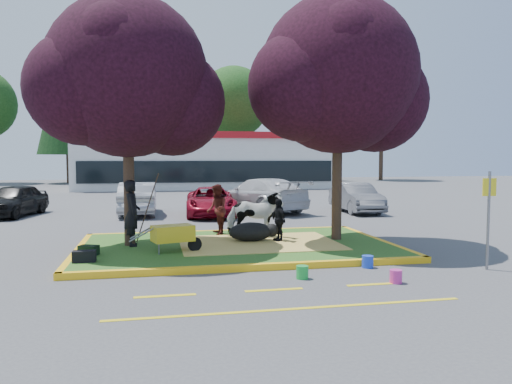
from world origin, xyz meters
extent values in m
plane|color=#424244|center=(0.00, 0.00, 0.00)|extent=(90.00, 90.00, 0.00)
cube|color=#25561B|center=(0.00, 0.00, 0.07)|extent=(8.00, 5.00, 0.15)
cube|color=yellow|center=(0.00, -2.58, 0.07)|extent=(8.30, 0.16, 0.15)
cube|color=yellow|center=(0.00, 2.58, 0.07)|extent=(8.30, 0.16, 0.15)
cube|color=yellow|center=(-4.08, 0.00, 0.07)|extent=(0.16, 5.30, 0.15)
cube|color=yellow|center=(4.08, 0.00, 0.07)|extent=(0.16, 5.30, 0.15)
cube|color=#EBD261|center=(0.60, 0.00, 0.15)|extent=(4.20, 3.00, 0.01)
cylinder|color=black|center=(-2.80, 0.40, 1.91)|extent=(0.28, 0.28, 3.53)
sphere|color=black|center=(-2.80, 0.40, 4.56)|extent=(4.20, 4.20, 4.20)
sphere|color=black|center=(-1.64, 0.60, 3.93)|extent=(2.86, 2.86, 2.86)
sphere|color=black|center=(-3.85, 0.10, 4.18)|extent=(2.86, 2.86, 2.86)
cylinder|color=black|center=(2.90, 0.20, 2.00)|extent=(0.28, 0.28, 3.70)
sphere|color=black|center=(2.90, 0.20, 4.77)|extent=(4.40, 4.40, 4.40)
sphere|color=black|center=(4.11, 0.40, 4.11)|extent=(2.99, 2.99, 2.99)
sphere|color=black|center=(1.80, -0.10, 4.37)|extent=(2.99, 2.99, 2.99)
cube|color=yellow|center=(-2.00, -4.20, 0.00)|extent=(1.10, 0.12, 0.01)
cube|color=yellow|center=(0.00, -4.20, 0.00)|extent=(1.10, 0.12, 0.01)
cube|color=yellow|center=(2.00, -4.20, 0.00)|extent=(1.10, 0.12, 0.01)
cube|color=yellow|center=(0.00, -5.40, 0.00)|extent=(6.00, 0.10, 0.01)
cube|color=silver|center=(2.00, 28.00, 2.00)|extent=(20.00, 8.00, 4.00)
cube|color=#A81217|center=(2.00, 28.00, 4.15)|extent=(20.40, 8.40, 0.50)
cube|color=black|center=(2.00, 23.95, 1.40)|extent=(19.00, 0.10, 1.60)
cylinder|color=black|center=(-10.00, 37.00, 1.96)|extent=(0.44, 0.44, 3.92)
cone|color=black|center=(-10.00, 37.00, 8.68)|extent=(5.60, 5.60, 11.90)
cylinder|color=black|center=(-2.00, 38.50, 1.54)|extent=(0.44, 0.44, 3.08)
sphere|color=#143811|center=(-2.00, 38.50, 6.82)|extent=(6.16, 6.16, 6.16)
cylinder|color=black|center=(6.00, 37.50, 1.82)|extent=(0.44, 0.44, 3.64)
sphere|color=#143811|center=(6.00, 37.50, 8.06)|extent=(7.28, 7.28, 7.28)
cylinder|color=black|center=(14.00, 38.00, 1.75)|extent=(0.44, 0.44, 3.50)
cone|color=black|center=(14.00, 38.00, 7.75)|extent=(5.00, 5.00, 10.62)
cylinder|color=black|center=(22.00, 37.00, 1.61)|extent=(0.44, 0.44, 3.22)
sphere|color=#143811|center=(22.00, 37.00, 7.13)|extent=(6.44, 6.44, 6.44)
imported|color=white|center=(0.68, 0.93, 0.82)|extent=(1.66, 0.91, 1.34)
ellipsoid|color=black|center=(0.44, 0.31, 0.41)|extent=(1.30, 0.85, 0.53)
imported|color=black|center=(-2.73, 0.28, 1.01)|extent=(0.47, 0.67, 1.73)
imported|color=#491915|center=(-0.31, 1.75, 0.91)|extent=(0.60, 0.75, 1.51)
imported|color=black|center=(1.21, 0.20, 0.74)|extent=(0.43, 0.74, 1.18)
cylinder|color=black|center=(-1.19, -0.83, 0.32)|extent=(0.35, 0.16, 0.35)
cylinder|color=slate|center=(-2.06, -1.05, 0.28)|extent=(0.04, 0.04, 0.25)
cylinder|color=slate|center=(-2.06, -0.62, 0.28)|extent=(0.04, 0.04, 0.25)
cube|color=gold|center=(-1.72, -0.83, 0.62)|extent=(1.09, 0.83, 0.39)
cylinder|color=slate|center=(-2.45, -1.05, 0.64)|extent=(0.62, 0.21, 0.32)
cylinder|color=slate|center=(-2.45, -0.62, 0.64)|extent=(0.62, 0.21, 0.32)
cube|color=black|center=(-3.70, -1.59, 0.28)|extent=(0.50, 0.27, 0.25)
cube|color=black|center=(-3.70, -0.81, 0.27)|extent=(0.51, 0.42, 0.23)
cylinder|color=slate|center=(4.99, -3.50, 1.08)|extent=(0.06, 0.06, 2.17)
cube|color=yellow|center=(4.99, -3.50, 1.82)|extent=(0.30, 0.06, 0.39)
cylinder|color=green|center=(0.77, -3.47, 0.13)|extent=(0.28, 0.28, 0.27)
cylinder|color=#CC2D8E|center=(2.47, -4.18, 0.13)|extent=(0.31, 0.31, 0.26)
cylinder|color=blue|center=(2.50, -2.80, 0.14)|extent=(0.33, 0.33, 0.27)
imported|color=black|center=(-7.91, 9.33, 0.68)|extent=(2.41, 4.21, 1.35)
imported|color=#96989D|center=(-2.82, 8.93, 0.70)|extent=(1.55, 4.27, 1.40)
imported|color=maroon|center=(0.20, 7.83, 0.61)|extent=(2.34, 4.50, 1.21)
imported|color=silver|center=(2.62, 9.03, 0.76)|extent=(4.01, 5.66, 1.52)
imported|color=#58595F|center=(6.76, 7.89, 0.65)|extent=(1.56, 4.01, 1.30)
camera|label=1|loc=(-2.18, -13.07, 2.47)|focal=35.00mm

